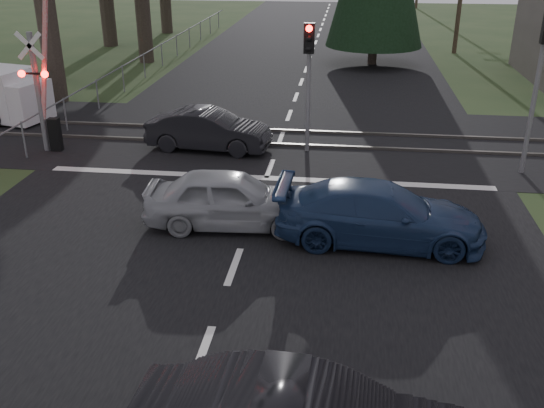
% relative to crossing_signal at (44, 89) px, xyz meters
% --- Properties ---
extents(ground, '(120.00, 120.00, 0.00)m').
position_rel_crossing_signal_xyz_m(ground, '(7.27, -9.79, -2.06)').
color(ground, '#253A1A').
rests_on(ground, ground).
extents(road, '(14.00, 100.00, 0.01)m').
position_rel_crossing_signal_xyz_m(road, '(7.27, 0.21, -2.05)').
color(road, black).
rests_on(road, ground).
extents(rail_corridor, '(120.00, 8.00, 0.01)m').
position_rel_crossing_signal_xyz_m(rail_corridor, '(7.27, 2.21, -2.05)').
color(rail_corridor, black).
rests_on(rail_corridor, ground).
extents(stop_line, '(13.00, 0.35, 0.00)m').
position_rel_crossing_signal_xyz_m(stop_line, '(7.27, -1.59, -2.05)').
color(stop_line, silver).
rests_on(stop_line, ground).
extents(rail_near, '(120.00, 0.12, 0.10)m').
position_rel_crossing_signal_xyz_m(rail_near, '(7.27, 1.41, -2.01)').
color(rail_near, '#59544C').
rests_on(rail_near, ground).
extents(rail_far, '(120.00, 0.12, 0.10)m').
position_rel_crossing_signal_xyz_m(rail_far, '(7.27, 3.01, -2.01)').
color(rail_far, '#59544C').
rests_on(rail_far, ground).
extents(crossing_signal, '(1.62, 0.38, 6.96)m').
position_rel_crossing_signal_xyz_m(crossing_signal, '(0.00, 0.00, 0.00)').
color(crossing_signal, slate).
rests_on(crossing_signal, ground).
extents(traffic_signal_right, '(0.68, 0.48, 4.70)m').
position_rel_crossing_signal_xyz_m(traffic_signal_right, '(14.82, -0.31, 1.26)').
color(traffic_signal_right, slate).
rests_on(traffic_signal_right, ground).
extents(traffic_signal_center, '(0.32, 0.48, 4.10)m').
position_rel_crossing_signal_xyz_m(traffic_signal_center, '(8.27, 0.89, 0.75)').
color(traffic_signal_center, slate).
rests_on(traffic_signal_center, ground).
extents(fence_left, '(0.10, 36.00, 1.20)m').
position_rel_crossing_signal_xyz_m(fence_left, '(-0.53, 12.71, -2.06)').
color(fence_left, slate).
rests_on(fence_left, ground).
extents(silver_car, '(4.19, 1.92, 1.39)m').
position_rel_crossing_signal_xyz_m(silver_car, '(6.83, -4.79, -1.36)').
color(silver_car, '#95989C').
rests_on(silver_car, ground).
extents(blue_sedan, '(4.81, 2.09, 1.38)m').
position_rel_crossing_signal_xyz_m(blue_sedan, '(10.37, -5.20, -1.37)').
color(blue_sedan, navy).
rests_on(blue_sedan, ground).
extents(dark_car_far, '(4.13, 1.77, 1.32)m').
position_rel_crossing_signal_xyz_m(dark_car_far, '(5.06, 0.77, -1.40)').
color(dark_car_far, black).
rests_on(dark_car_far, ground).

